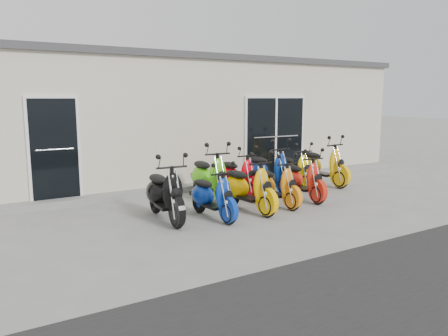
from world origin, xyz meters
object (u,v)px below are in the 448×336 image
Objects in this scene: scooter_front_orange_b at (275,179)px; scooter_back_green at (209,170)px; scooter_front_black at (164,186)px; scooter_back_blue at (268,165)px; scooter_back_red at (238,170)px; scooter_back_yellow at (294,164)px; scooter_back_extra at (322,159)px; scooter_front_orange_a at (248,180)px; scooter_front_red at (302,173)px; scooter_front_blue at (212,189)px.

scooter_back_green is at bearing 125.99° from scooter_front_orange_b.
scooter_front_black is 0.98× the size of scooter_back_blue.
scooter_back_blue reaches higher than scooter_back_red.
scooter_back_extra reaches higher than scooter_back_yellow.
scooter_front_orange_a is 1.25m from scooter_back_green.
scooter_front_black is at bearing -156.50° from scooter_back_red.
scooter_back_yellow is at bearing 1.46° from scooter_back_blue.
scooter_back_extra is at bearing 4.29° from scooter_back_green.
scooter_front_orange_b is at bearing -136.62° from scooter_back_yellow.
scooter_back_yellow is at bearing 18.95° from scooter_front_black.
scooter_front_red is at bearing -24.73° from scooter_back_green.
scooter_front_blue is 2.52m from scooter_front_red.
scooter_back_blue is (0.68, 1.15, 0.09)m from scooter_front_orange_b.
scooter_front_orange_a is 1.10× the size of scooter_front_orange_b.
scooter_back_red is at bearing 39.96° from scooter_front_blue.
scooter_back_blue is at bearing 104.59° from scooter_front_red.
scooter_front_orange_b is 2.69m from scooter_back_extra.
scooter_front_black is 3.31m from scooter_front_red.
scooter_back_yellow is (3.20, 1.43, 0.03)m from scooter_front_blue.
scooter_back_extra reaches higher than scooter_front_orange_b.
scooter_back_red is (0.62, 1.33, -0.03)m from scooter_front_orange_a.
scooter_front_orange_a is at bearing -176.75° from scooter_front_orange_b.
scooter_front_red is at bearing 3.80° from scooter_front_orange_a.
scooter_back_yellow is (2.52, 0.11, -0.08)m from scooter_back_green.
scooter_front_orange_b is at bearing 2.77° from scooter_front_blue.
scooter_back_extra is (4.05, 1.33, 0.10)m from scooter_front_blue.
scooter_front_black is 1.16× the size of scooter_front_blue.
scooter_back_blue is at bearing -168.67° from scooter_back_yellow.
scooter_back_red is (1.50, 1.43, 0.04)m from scooter_front_blue.
scooter_front_red is at bearing 3.78° from scooter_front_blue.
scooter_front_orange_b is 2.02m from scooter_back_yellow.
scooter_front_red is at bearing -151.89° from scooter_back_extra.
scooter_back_yellow is (4.02, 1.09, -0.06)m from scooter_front_black.
scooter_back_red is (0.82, 0.10, -0.07)m from scooter_back_green.
scooter_back_extra is at bearing -1.67° from scooter_back_yellow.
scooter_front_red reaches higher than scooter_front_orange_b.
scooter_front_orange_b is at bearing -166.79° from scooter_front_red.
scooter_front_blue is at bearing -166.64° from scooter_back_extra.
scooter_front_orange_a is 1.05× the size of scooter_back_red.
scooter_back_green is 1.13× the size of scooter_back_yellow.
scooter_front_black is 1.10× the size of scooter_front_red.
scooter_front_blue is at bearing -177.02° from scooter_front_orange_b.
scooter_front_orange_b is 0.86× the size of scooter_back_blue.
scooter_front_black is 1.09× the size of scooter_back_red.
scooter_front_blue is at bearing -150.88° from scooter_back_yellow.
scooter_back_yellow is at bearing 25.63° from scooter_front_orange_a.
scooter_front_orange_a is 0.94× the size of scooter_back_extra.
scooter_front_orange_a is (0.87, 0.09, 0.07)m from scooter_front_blue.
scooter_back_red is 1.01× the size of scooter_back_yellow.
scooter_back_red reaches higher than scooter_front_orange_b.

